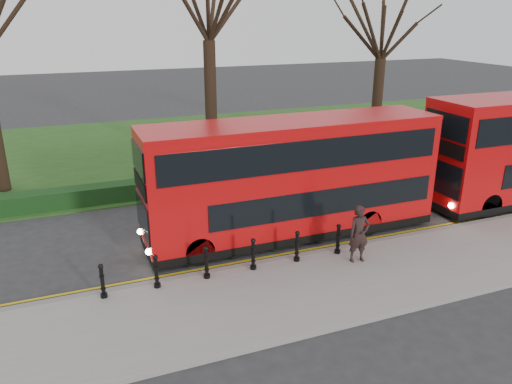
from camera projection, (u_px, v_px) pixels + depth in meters
name	position (u px, v px, depth m)	size (l,w,h in m)	color
ground	(241.00, 254.00, 16.99)	(120.00, 120.00, 0.00)	#28282B
pavement	(276.00, 296.00, 14.34)	(60.00, 4.00, 0.15)	gray
kerb	(252.00, 266.00, 16.09)	(60.00, 0.25, 0.16)	slate
grass_verge	(157.00, 148.00, 30.12)	(60.00, 18.00, 0.06)	#224717
hedge	(191.00, 183.00, 22.81)	(60.00, 0.90, 0.80)	black
yellow_line_outer	(248.00, 263.00, 16.37)	(60.00, 0.10, 0.01)	yellow
yellow_line_inner	(246.00, 261.00, 16.55)	(60.00, 0.10, 0.01)	yellow
tree_right	(383.00, 27.00, 27.48)	(6.21, 6.21, 9.70)	black
bollard_row	(230.00, 259.00, 15.30)	(7.73, 0.15, 1.00)	black
bus_lead	(292.00, 179.00, 17.83)	(10.74, 2.47, 4.27)	#BA0A0C
pedestrian	(359.00, 234.00, 15.93)	(0.69, 0.46, 1.90)	black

